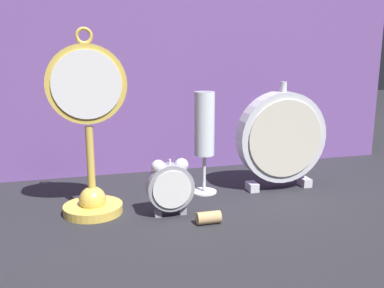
# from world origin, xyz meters

# --- Properties ---
(ground_plane) EXTENTS (4.00, 4.00, 0.00)m
(ground_plane) POSITION_xyz_m (0.00, 0.00, 0.00)
(ground_plane) COLOR #232328
(fabric_backdrop_drape) EXTENTS (1.21, 0.01, 0.62)m
(fabric_backdrop_drape) POSITION_xyz_m (0.00, 0.33, 0.31)
(fabric_backdrop_drape) COLOR #6B478E
(fabric_backdrop_drape) RESTS_ON ground_plane
(pocket_watch_on_stand) EXTENTS (0.14, 0.11, 0.34)m
(pocket_watch_on_stand) POSITION_xyz_m (-0.19, 0.08, 0.14)
(pocket_watch_on_stand) COLOR gold
(pocket_watch_on_stand) RESTS_ON ground_plane
(alarm_clock_twin_bell) EXTENTS (0.09, 0.03, 0.11)m
(alarm_clock_twin_bell) POSITION_xyz_m (-0.06, 0.03, 0.06)
(alarm_clock_twin_bell) COLOR gray
(alarm_clock_twin_bell) RESTS_ON ground_plane
(mantel_clock_silver) EXTENTS (0.19, 0.04, 0.23)m
(mantel_clock_silver) POSITION_xyz_m (0.21, 0.11, 0.11)
(mantel_clock_silver) COLOR silver
(mantel_clock_silver) RESTS_ON ground_plane
(champagne_flute) EXTENTS (0.05, 0.05, 0.21)m
(champagne_flute) POSITION_xyz_m (0.04, 0.13, 0.13)
(champagne_flute) COLOR silver
(champagne_flute) RESTS_ON ground_plane
(wine_cork) EXTENTS (0.04, 0.02, 0.02)m
(wine_cork) POSITION_xyz_m (-0.00, -0.03, 0.01)
(wine_cork) COLOR tan
(wine_cork) RESTS_ON ground_plane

